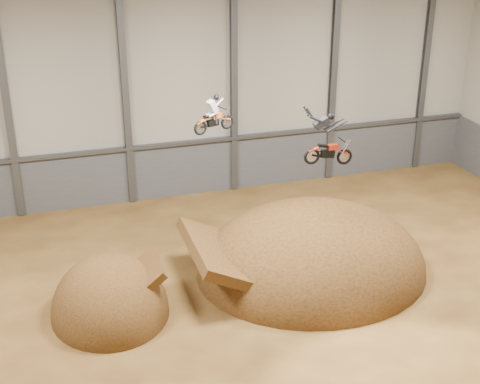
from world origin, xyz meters
name	(u,v)px	position (x,y,z in m)	size (l,w,h in m)	color
floor	(259,322)	(0.00, 0.00, 0.00)	(40.00, 40.00, 0.00)	#4E3114
back_wall	(180,88)	(0.00, 15.00, 7.00)	(40.00, 0.10, 14.00)	#A39E90
ceiling	(263,1)	(0.00, 0.00, 14.00)	(40.00, 40.00, 0.00)	black
lower_band_back	(183,169)	(0.00, 14.90, 1.75)	(39.80, 0.18, 3.50)	#4D4F54
steel_rail	(183,143)	(0.00, 14.75, 3.55)	(39.80, 0.35, 0.20)	#47494F
steel_column_1	(6,102)	(-10.00, 14.80, 7.00)	(0.40, 0.36, 13.90)	#47494F
steel_column_2	(125,93)	(-3.33, 14.80, 7.00)	(0.40, 0.36, 13.90)	#47494F
steel_column_3	(234,84)	(3.33, 14.80, 7.00)	(0.40, 0.36, 13.90)	#47494F
steel_column_4	(333,77)	(10.00, 14.80, 7.00)	(0.40, 0.36, 13.90)	#47494F
steel_column_5	(424,69)	(16.67, 14.80, 7.00)	(0.40, 0.36, 13.90)	#47494F
takeoff_ramp	(111,313)	(-6.26, 2.76, 0.00)	(5.35, 6.17, 5.35)	#39220E
landing_ramp	(311,270)	(4.04, 3.53, 0.00)	(11.82, 10.46, 6.82)	#39220E
fmx_rider_a	(214,112)	(-0.56, 5.12, 8.38)	(2.15, 0.82, 1.94)	#E7561A
fmx_rider_b	(328,136)	(4.05, 2.39, 7.62)	(3.17, 0.91, 2.72)	red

